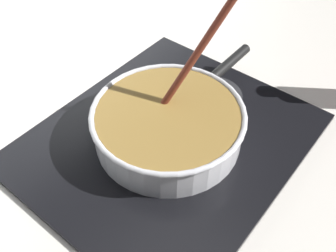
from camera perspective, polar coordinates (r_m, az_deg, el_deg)
The scene contains 5 objects.
ground at distance 0.76m, azimuth 15.52°, elevation -10.86°, with size 2.40×1.60×0.04m, color beige.
hob_plate at distance 0.79m, azimuth 0.00°, elevation -2.08°, with size 0.56×0.48×0.01m, color black.
burner_ring at distance 0.79m, azimuth 0.00°, elevation -1.59°, with size 0.17×0.17×0.01m, color #592D0C.
spare_burner at distance 0.88m, azimuth 6.68°, elevation 4.50°, with size 0.13×0.13×0.01m, color #262628.
cooking_pan at distance 0.76m, azimuth 0.07°, elevation 0.34°, with size 0.44×0.30×0.28m.
Camera 1 is at (-0.43, -0.09, 0.60)m, focal length 41.23 mm.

